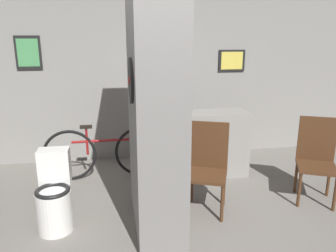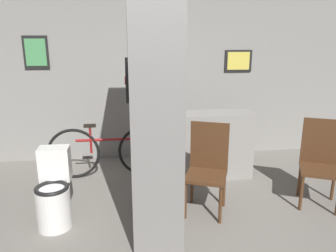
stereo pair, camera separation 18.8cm
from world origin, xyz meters
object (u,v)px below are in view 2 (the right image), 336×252
Objects in this scene: toilet at (54,194)px; chair_by_doorway at (320,160)px; bottle_tall at (182,106)px; chair_near_pillar at (207,165)px; bicycle at (109,151)px.

toilet is 0.80× the size of chair_by_doorway.
bottle_tall reaches higher than chair_by_doorway.
chair_by_doorway is at bearing 2.23° from toilet.
chair_near_pillar reaches higher than toilet.
chair_by_doorway is (1.35, -0.00, 0.00)m from chair_near_pillar.
bottle_tall is (-1.50, 0.88, 0.49)m from chair_by_doorway.
bottle_tall reaches higher than bicycle.
bottle_tall is (-0.15, 0.87, 0.49)m from chair_near_pillar.
chair_by_doorway is at bearing 22.01° from chair_near_pillar.
toilet is 1.93m from bottle_tall.
bicycle is at bearing 170.01° from bottle_tall.
chair_near_pillar reaches higher than bicycle.
chair_by_doorway is at bearing -30.41° from bottle_tall.
chair_by_doorway is 0.59× the size of bicycle.
toilet is 0.47× the size of bicycle.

